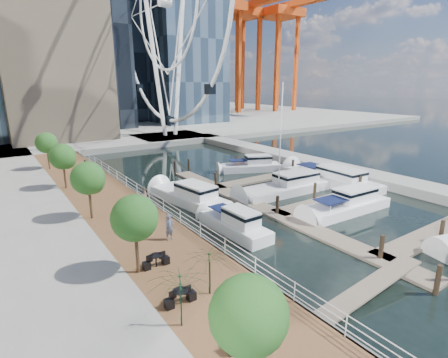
% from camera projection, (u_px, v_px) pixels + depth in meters
% --- Properties ---
extents(ground, '(520.00, 520.00, 0.00)m').
position_uv_depth(ground, '(326.00, 261.00, 23.19)').
color(ground, black).
rests_on(ground, ground).
extents(boardwalk, '(6.00, 60.00, 1.00)m').
position_uv_depth(boardwalk, '(118.00, 214.00, 30.07)').
color(boardwalk, brown).
rests_on(boardwalk, ground).
extents(seawall, '(0.25, 60.00, 1.00)m').
position_uv_depth(seawall, '(151.00, 207.00, 31.71)').
color(seawall, '#595954').
rests_on(seawall, ground).
extents(land_far, '(200.00, 114.00, 1.00)m').
position_uv_depth(land_far, '(54.00, 121.00, 104.15)').
color(land_far, gray).
rests_on(land_far, ground).
extents(breakwater, '(4.00, 60.00, 1.00)m').
position_uv_depth(breakwater, '(308.00, 162.00, 49.87)').
color(breakwater, gray).
rests_on(breakwater, ground).
extents(pier, '(14.00, 12.00, 1.00)m').
position_uv_depth(pier, '(170.00, 138.00, 72.03)').
color(pier, gray).
rests_on(pier, ground).
extents(railing, '(0.10, 60.00, 1.05)m').
position_uv_depth(railing, '(149.00, 197.00, 31.38)').
color(railing, white).
rests_on(railing, boardwalk).
extents(floating_docks, '(16.00, 34.00, 2.60)m').
position_uv_depth(floating_docks, '(300.00, 195.00, 35.34)').
color(floating_docks, '#6D6051').
rests_on(floating_docks, ground).
extents(ferris_wheel, '(5.80, 45.60, 47.80)m').
position_uv_depth(ferris_wheel, '(165.00, 3.00, 65.29)').
color(ferris_wheel, white).
rests_on(ferris_wheel, ground).
extents(port_cranes, '(40.00, 52.00, 38.00)m').
position_uv_depth(port_cranes, '(247.00, 59.00, 130.85)').
color(port_cranes, '#D84C14').
rests_on(port_cranes, ground).
extents(street_trees, '(2.60, 42.60, 4.60)m').
position_uv_depth(street_trees, '(88.00, 178.00, 26.96)').
color(street_trees, '#3F2B1C').
rests_on(street_trees, ground).
extents(cafe_tables, '(2.50, 13.70, 0.74)m').
position_uv_depth(cafe_tables, '(209.00, 316.00, 15.56)').
color(cafe_tables, black).
rests_on(cafe_tables, ground).
extents(yacht_foreground, '(10.25, 3.09, 2.15)m').
position_uv_depth(yacht_foreground, '(346.00, 212.00, 31.96)').
color(yacht_foreground, white).
rests_on(yacht_foreground, ground).
extents(pedestrian_near, '(0.71, 0.51, 1.83)m').
position_uv_depth(pedestrian_near, '(169.00, 227.00, 23.75)').
color(pedestrian_near, '#4F546A').
rests_on(pedestrian_near, boardwalk).
extents(pedestrian_mid, '(0.90, 0.90, 1.47)m').
position_uv_depth(pedestrian_mid, '(144.00, 195.00, 31.22)').
color(pedestrian_mid, gray).
rests_on(pedestrian_mid, boardwalk).
extents(pedestrian_far, '(1.14, 1.10, 1.91)m').
position_uv_depth(pedestrian_far, '(86.00, 168.00, 40.33)').
color(pedestrian_far, '#2D3438').
rests_on(pedestrian_far, boardwalk).
extents(moored_yachts, '(21.38, 32.00, 11.50)m').
position_uv_depth(moored_yachts, '(287.00, 194.00, 37.19)').
color(moored_yachts, white).
rests_on(moored_yachts, ground).
extents(cafe_seating, '(5.43, 12.15, 2.61)m').
position_uv_depth(cafe_seating, '(223.00, 319.00, 14.00)').
color(cafe_seating, '#0F3821').
rests_on(cafe_seating, ground).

